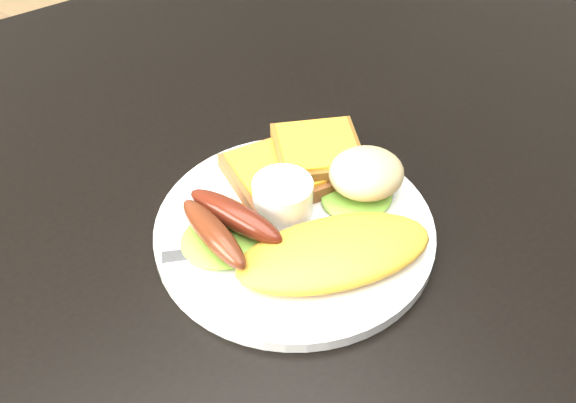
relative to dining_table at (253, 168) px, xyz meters
The scene contains 12 objects.
dining_table is the anchor object (origin of this frame).
plate 0.12m from the dining_table, 103.80° to the right, with size 0.24×0.24×0.01m, color white.
lettuce_left 0.14m from the dining_table, 131.70° to the right, with size 0.07×0.07×0.01m, color #699D2B.
lettuce_right 0.13m from the dining_table, 73.38° to the right, with size 0.07×0.06×0.01m, color #5EA226.
omelette 0.17m from the dining_table, 98.33° to the right, with size 0.16×0.08×0.02m, color gold.
sausage_a 0.15m from the dining_table, 134.11° to the right, with size 0.02×0.09×0.02m, color maroon.
sausage_b 0.13m from the dining_table, 128.06° to the right, with size 0.02×0.10×0.02m, color #5B1711.
ramekin 0.11m from the dining_table, 105.93° to the right, with size 0.05×0.05×0.03m, color white.
toast_a 0.07m from the dining_table, 96.92° to the right, with size 0.09×0.09×0.01m, color brown.
toast_b 0.09m from the dining_table, 63.45° to the right, with size 0.08×0.08×0.01m, color olive.
potato_salad 0.14m from the dining_table, 68.20° to the right, with size 0.07×0.06×0.04m, color beige.
fork 0.14m from the dining_table, 119.66° to the right, with size 0.16×0.01×0.00m, color #ADAFB7.
Camera 1 is at (-0.26, -0.44, 1.18)m, focal length 42.00 mm.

